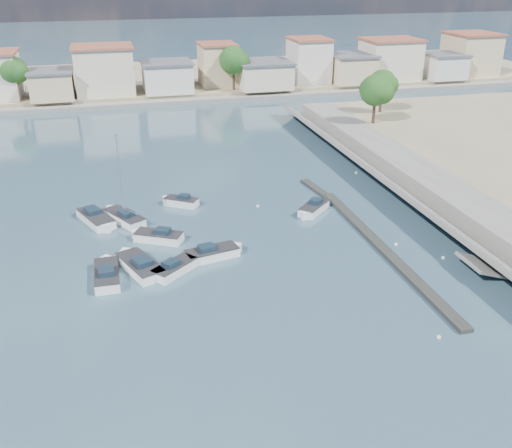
{
  "coord_description": "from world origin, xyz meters",
  "views": [
    {
      "loc": [
        -15.05,
        -30.42,
        23.03
      ],
      "look_at": [
        -3.15,
        15.04,
        1.4
      ],
      "focal_mm": 40.0,
      "sensor_mm": 36.0,
      "label": 1
    }
  ],
  "objects_px": {
    "motorboat_d": "(313,209)",
    "motorboat_h": "(215,253)",
    "motorboat_c": "(156,237)",
    "motorboat_e": "(107,274)",
    "sailboat": "(123,217)",
    "motorboat_g": "(97,220)",
    "motorboat_a": "(138,265)",
    "motorboat_b": "(177,268)",
    "motorboat_f": "(180,202)"
  },
  "relations": [
    {
      "from": "motorboat_d",
      "to": "motorboat_h",
      "type": "relative_size",
      "value": 0.77
    },
    {
      "from": "motorboat_c",
      "to": "motorboat_h",
      "type": "height_order",
      "value": "same"
    },
    {
      "from": "motorboat_e",
      "to": "sailboat",
      "type": "bearing_deg",
      "value": 80.87
    },
    {
      "from": "motorboat_c",
      "to": "motorboat_g",
      "type": "relative_size",
      "value": 0.82
    },
    {
      "from": "motorboat_a",
      "to": "motorboat_h",
      "type": "bearing_deg",
      "value": 4.26
    },
    {
      "from": "motorboat_e",
      "to": "motorboat_b",
      "type": "bearing_deg",
      "value": -4.35
    },
    {
      "from": "motorboat_c",
      "to": "motorboat_g",
      "type": "height_order",
      "value": "same"
    },
    {
      "from": "motorboat_f",
      "to": "motorboat_c",
      "type": "bearing_deg",
      "value": -112.33
    },
    {
      "from": "motorboat_h",
      "to": "sailboat",
      "type": "distance_m",
      "value": 12.1
    },
    {
      "from": "motorboat_a",
      "to": "motorboat_g",
      "type": "height_order",
      "value": "same"
    },
    {
      "from": "motorboat_g",
      "to": "motorboat_b",
      "type": "bearing_deg",
      "value": -61.62
    },
    {
      "from": "motorboat_c",
      "to": "motorboat_h",
      "type": "distance_m",
      "value": 6.36
    },
    {
      "from": "motorboat_c",
      "to": "motorboat_h",
      "type": "bearing_deg",
      "value": -44.86
    },
    {
      "from": "motorboat_h",
      "to": "sailboat",
      "type": "height_order",
      "value": "sailboat"
    },
    {
      "from": "motorboat_e",
      "to": "motorboat_g",
      "type": "bearing_deg",
      "value": 93.58
    },
    {
      "from": "motorboat_f",
      "to": "motorboat_d",
      "type": "bearing_deg",
      "value": -22.8
    },
    {
      "from": "sailboat",
      "to": "motorboat_a",
      "type": "bearing_deg",
      "value": -85.64
    },
    {
      "from": "motorboat_e",
      "to": "motorboat_h",
      "type": "distance_m",
      "value": 9.11
    },
    {
      "from": "motorboat_a",
      "to": "sailboat",
      "type": "relative_size",
      "value": 0.65
    },
    {
      "from": "motorboat_d",
      "to": "motorboat_h",
      "type": "xyz_separation_m",
      "value": [
        -11.37,
        -6.87,
        0.0
      ]
    },
    {
      "from": "motorboat_a",
      "to": "motorboat_c",
      "type": "relative_size",
      "value": 1.27
    },
    {
      "from": "motorboat_a",
      "to": "motorboat_b",
      "type": "xyz_separation_m",
      "value": [
        2.97,
        -1.26,
        -0.0
      ]
    },
    {
      "from": "motorboat_b",
      "to": "motorboat_e",
      "type": "xyz_separation_m",
      "value": [
        -5.51,
        0.42,
        0.0
      ]
    },
    {
      "from": "motorboat_h",
      "to": "motorboat_e",
      "type": "bearing_deg",
      "value": -171.66
    },
    {
      "from": "motorboat_c",
      "to": "motorboat_g",
      "type": "distance_m",
      "value": 7.39
    },
    {
      "from": "motorboat_c",
      "to": "motorboat_e",
      "type": "relative_size",
      "value": 0.87
    },
    {
      "from": "motorboat_c",
      "to": "motorboat_g",
      "type": "xyz_separation_m",
      "value": [
        -5.19,
        5.26,
        0.0
      ]
    },
    {
      "from": "motorboat_c",
      "to": "sailboat",
      "type": "height_order",
      "value": "sailboat"
    },
    {
      "from": "motorboat_d",
      "to": "motorboat_h",
      "type": "height_order",
      "value": "same"
    },
    {
      "from": "motorboat_f",
      "to": "motorboat_g",
      "type": "xyz_separation_m",
      "value": [
        -8.36,
        -2.46,
        0.0
      ]
    },
    {
      "from": "motorboat_d",
      "to": "motorboat_f",
      "type": "height_order",
      "value": "same"
    },
    {
      "from": "motorboat_b",
      "to": "motorboat_f",
      "type": "relative_size",
      "value": 1.13
    },
    {
      "from": "motorboat_b",
      "to": "motorboat_g",
      "type": "bearing_deg",
      "value": 118.38
    },
    {
      "from": "motorboat_h",
      "to": "motorboat_a",
      "type": "bearing_deg",
      "value": -175.74
    },
    {
      "from": "motorboat_e",
      "to": "motorboat_f",
      "type": "bearing_deg",
      "value": 60.44
    },
    {
      "from": "motorboat_d",
      "to": "motorboat_f",
      "type": "relative_size",
      "value": 1.09
    },
    {
      "from": "motorboat_d",
      "to": "motorboat_g",
      "type": "relative_size",
      "value": 0.7
    },
    {
      "from": "motorboat_b",
      "to": "motorboat_c",
      "type": "height_order",
      "value": "same"
    },
    {
      "from": "motorboat_a",
      "to": "sailboat",
      "type": "bearing_deg",
      "value": 94.36
    },
    {
      "from": "motorboat_a",
      "to": "motorboat_e",
      "type": "bearing_deg",
      "value": -161.76
    },
    {
      "from": "motorboat_f",
      "to": "sailboat",
      "type": "bearing_deg",
      "value": -156.97
    },
    {
      "from": "motorboat_a",
      "to": "motorboat_f",
      "type": "bearing_deg",
      "value": 68.01
    },
    {
      "from": "motorboat_a",
      "to": "motorboat_e",
      "type": "height_order",
      "value": "same"
    },
    {
      "from": "motorboat_g",
      "to": "motorboat_c",
      "type": "bearing_deg",
      "value": -45.37
    },
    {
      "from": "motorboat_c",
      "to": "motorboat_d",
      "type": "bearing_deg",
      "value": 8.52
    },
    {
      "from": "motorboat_c",
      "to": "motorboat_e",
      "type": "bearing_deg",
      "value": -127.78
    },
    {
      "from": "motorboat_b",
      "to": "motorboat_g",
      "type": "height_order",
      "value": "same"
    },
    {
      "from": "motorboat_b",
      "to": "sailboat",
      "type": "relative_size",
      "value": 0.46
    },
    {
      "from": "motorboat_c",
      "to": "motorboat_g",
      "type": "bearing_deg",
      "value": 134.63
    },
    {
      "from": "motorboat_e",
      "to": "motorboat_a",
      "type": "bearing_deg",
      "value": 18.24
    }
  ]
}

